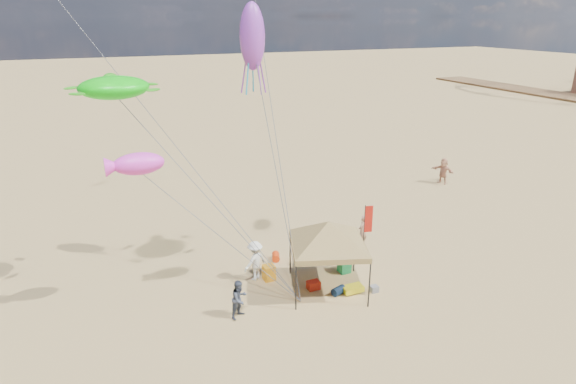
{
  "coord_description": "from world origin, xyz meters",
  "views": [
    {
      "loc": [
        -7.93,
        -15.47,
        11.25
      ],
      "look_at": [
        0.0,
        3.0,
        4.0
      ],
      "focal_mm": 30.44,
      "sensor_mm": 36.0,
      "label": 1
    }
  ],
  "objects_px": {
    "canopy_tent": "(329,224)",
    "chair_yellow": "(269,273)",
    "feather_flag": "(367,222)",
    "person_far_c": "(443,171)",
    "person_near_a": "(362,230)",
    "beach_cart": "(353,289)",
    "person_near_c": "(255,261)",
    "chair_green": "(344,265)",
    "cooler_red": "(313,285)",
    "cooler_blue": "(351,246)",
    "person_near_b": "(240,299)"
  },
  "relations": [
    {
      "from": "chair_green",
      "to": "person_near_a",
      "type": "bearing_deg",
      "value": 43.31
    },
    {
      "from": "canopy_tent",
      "to": "cooler_blue",
      "type": "relative_size",
      "value": 10.56
    },
    {
      "from": "feather_flag",
      "to": "person_near_c",
      "type": "distance_m",
      "value": 5.86
    },
    {
      "from": "canopy_tent",
      "to": "feather_flag",
      "type": "height_order",
      "value": "canopy_tent"
    },
    {
      "from": "feather_flag",
      "to": "person_far_c",
      "type": "height_order",
      "value": "feather_flag"
    },
    {
      "from": "canopy_tent",
      "to": "person_near_b",
      "type": "bearing_deg",
      "value": -173.39
    },
    {
      "from": "chair_yellow",
      "to": "person_far_c",
      "type": "distance_m",
      "value": 18.09
    },
    {
      "from": "person_near_b",
      "to": "feather_flag",
      "type": "bearing_deg",
      "value": -12.46
    },
    {
      "from": "canopy_tent",
      "to": "beach_cart",
      "type": "height_order",
      "value": "canopy_tent"
    },
    {
      "from": "chair_yellow",
      "to": "beach_cart",
      "type": "xyz_separation_m",
      "value": [
        2.92,
        -2.47,
        -0.15
      ]
    },
    {
      "from": "person_near_b",
      "to": "person_near_a",
      "type": "bearing_deg",
      "value": -6.2
    },
    {
      "from": "beach_cart",
      "to": "person_far_c",
      "type": "bearing_deg",
      "value": 37.52
    },
    {
      "from": "cooler_red",
      "to": "person_near_b",
      "type": "relative_size",
      "value": 0.34
    },
    {
      "from": "person_near_c",
      "to": "cooler_red",
      "type": "bearing_deg",
      "value": 113.81
    },
    {
      "from": "canopy_tent",
      "to": "person_near_a",
      "type": "xyz_separation_m",
      "value": [
        3.7,
        3.16,
        -2.26
      ]
    },
    {
      "from": "feather_flag",
      "to": "person_far_c",
      "type": "xyz_separation_m",
      "value": [
        11.07,
        7.57,
        -0.93
      ]
    },
    {
      "from": "person_near_b",
      "to": "person_far_c",
      "type": "xyz_separation_m",
      "value": [
        18.4,
        10.05,
        0.12
      ]
    },
    {
      "from": "feather_flag",
      "to": "person_near_b",
      "type": "distance_m",
      "value": 7.81
    },
    {
      "from": "chair_yellow",
      "to": "person_near_c",
      "type": "relative_size",
      "value": 0.38
    },
    {
      "from": "cooler_red",
      "to": "person_near_a",
      "type": "relative_size",
      "value": 0.32
    },
    {
      "from": "beach_cart",
      "to": "person_far_c",
      "type": "xyz_separation_m",
      "value": [
        13.39,
        10.28,
        0.72
      ]
    },
    {
      "from": "cooler_red",
      "to": "person_near_a",
      "type": "xyz_separation_m",
      "value": [
        4.24,
        2.93,
        0.64
      ]
    },
    {
      "from": "canopy_tent",
      "to": "chair_yellow",
      "type": "bearing_deg",
      "value": 139.2
    },
    {
      "from": "beach_cart",
      "to": "person_near_c",
      "type": "relative_size",
      "value": 0.48
    },
    {
      "from": "feather_flag",
      "to": "person_near_a",
      "type": "xyz_separation_m",
      "value": [
        0.49,
        1.16,
        -1.01
      ]
    },
    {
      "from": "feather_flag",
      "to": "beach_cart",
      "type": "distance_m",
      "value": 3.93
    },
    {
      "from": "beach_cart",
      "to": "person_near_b",
      "type": "height_order",
      "value": "person_near_b"
    },
    {
      "from": "feather_flag",
      "to": "cooler_red",
      "type": "xyz_separation_m",
      "value": [
        -3.75,
        -1.77,
        -1.65
      ]
    },
    {
      "from": "feather_flag",
      "to": "person_near_a",
      "type": "distance_m",
      "value": 1.62
    },
    {
      "from": "beach_cart",
      "to": "person_far_c",
      "type": "distance_m",
      "value": 16.9
    },
    {
      "from": "canopy_tent",
      "to": "person_near_b",
      "type": "relative_size",
      "value": 3.58
    },
    {
      "from": "canopy_tent",
      "to": "person_near_b",
      "type": "xyz_separation_m",
      "value": [
        -4.12,
        -0.48,
        -2.3
      ]
    },
    {
      "from": "chair_green",
      "to": "beach_cart",
      "type": "xyz_separation_m",
      "value": [
        -0.57,
        -1.75,
        -0.15
      ]
    },
    {
      "from": "cooler_red",
      "to": "feather_flag",
      "type": "bearing_deg",
      "value": 25.3
    },
    {
      "from": "chair_green",
      "to": "person_far_c",
      "type": "relative_size",
      "value": 0.38
    },
    {
      "from": "chair_green",
      "to": "beach_cart",
      "type": "relative_size",
      "value": 0.78
    },
    {
      "from": "cooler_red",
      "to": "person_near_b",
      "type": "height_order",
      "value": "person_near_b"
    },
    {
      "from": "person_near_c",
      "to": "chair_yellow",
      "type": "bearing_deg",
      "value": 127.93
    },
    {
      "from": "feather_flag",
      "to": "canopy_tent",
      "type": "bearing_deg",
      "value": -148.09
    },
    {
      "from": "person_near_a",
      "to": "person_near_c",
      "type": "distance_m",
      "value": 6.38
    },
    {
      "from": "chair_yellow",
      "to": "person_far_c",
      "type": "bearing_deg",
      "value": 25.6
    },
    {
      "from": "beach_cart",
      "to": "person_near_a",
      "type": "xyz_separation_m",
      "value": [
        2.82,
        3.87,
        0.63
      ]
    },
    {
      "from": "person_far_c",
      "to": "person_near_c",
      "type": "bearing_deg",
      "value": -86.24
    },
    {
      "from": "person_near_c",
      "to": "person_far_c",
      "type": "height_order",
      "value": "person_near_c"
    },
    {
      "from": "person_near_a",
      "to": "beach_cart",
      "type": "bearing_deg",
      "value": 20.6
    },
    {
      "from": "person_near_b",
      "to": "cooler_blue",
      "type": "bearing_deg",
      "value": -5.36
    },
    {
      "from": "cooler_red",
      "to": "cooler_blue",
      "type": "relative_size",
      "value": 1.0
    },
    {
      "from": "chair_yellow",
      "to": "chair_green",
      "type": "bearing_deg",
      "value": -11.6
    },
    {
      "from": "cooler_red",
      "to": "beach_cart",
      "type": "xyz_separation_m",
      "value": [
        1.42,
        -0.94,
        0.01
      ]
    },
    {
      "from": "beach_cart",
      "to": "person_near_b",
      "type": "bearing_deg",
      "value": 177.3
    }
  ]
}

